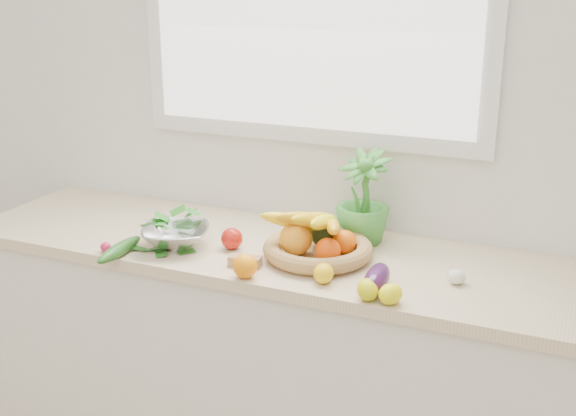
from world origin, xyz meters
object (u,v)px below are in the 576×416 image
at_px(cucumber, 120,249).
at_px(eggplant, 377,279).
at_px(potted_herb, 363,198).
at_px(fruit_basket, 317,243).
at_px(colander_with_spinach, 175,231).
at_px(apple, 232,239).

bearing_deg(cucumber, eggplant, 5.12).
relative_size(cucumber, potted_herb, 0.73).
distance_m(eggplant, cucumber, 0.85).
distance_m(cucumber, potted_herb, 0.83).
bearing_deg(potted_herb, cucumber, -147.28).
bearing_deg(fruit_basket, cucumber, -157.91).
xyz_separation_m(potted_herb, fruit_basket, (-0.09, -0.20, -0.11)).
distance_m(fruit_basket, colander_with_spinach, 0.48).
relative_size(apple, potted_herb, 0.22).
bearing_deg(eggplant, apple, 167.07).
height_order(cucumber, fruit_basket, fruit_basket).
distance_m(potted_herb, colander_with_spinach, 0.64).
xyz_separation_m(cucumber, fruit_basket, (0.60, 0.24, 0.03)).
height_order(cucumber, colander_with_spinach, colander_with_spinach).
bearing_deg(potted_herb, fruit_basket, -114.13).
relative_size(potted_herb, colander_with_spinach, 1.11).
bearing_deg(apple, eggplant, -12.93).
bearing_deg(apple, colander_with_spinach, -160.41).
xyz_separation_m(eggplant, colander_with_spinach, (-0.72, 0.06, 0.02)).
bearing_deg(colander_with_spinach, potted_herb, 28.67).
height_order(eggplant, cucumber, eggplant).
relative_size(apple, cucumber, 0.30).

